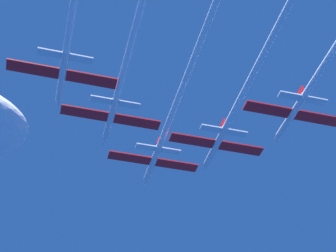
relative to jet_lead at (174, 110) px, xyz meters
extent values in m
cylinder|color=white|center=(0.00, 18.01, -0.03)|extent=(1.35, 12.29, 1.35)
cone|color=white|center=(0.00, 25.51, -0.03)|extent=(1.33, 2.70, 1.33)
ellipsoid|color=black|center=(0.00, 20.72, 0.55)|extent=(0.95, 2.46, 0.68)
cube|color=red|center=(-5.35, 17.40, -0.03)|extent=(9.34, 2.70, 0.30)
cube|color=red|center=(5.35, 17.40, -0.03)|extent=(9.34, 2.70, 0.30)
cube|color=red|center=(0.00, 13.10, 1.63)|extent=(0.35, 2.21, 1.97)
cube|color=white|center=(-2.78, 12.85, -0.03)|extent=(4.20, 1.62, 0.30)
cube|color=white|center=(2.78, 12.85, -0.03)|extent=(4.20, 1.62, 0.30)
cylinder|color=white|center=(0.00, -12.39, -0.03)|extent=(1.22, 48.51, 1.22)
cylinder|color=white|center=(-11.57, 6.02, 0.01)|extent=(1.35, 12.29, 1.35)
cone|color=white|center=(-11.57, 13.52, 0.01)|extent=(1.33, 2.70, 1.33)
ellipsoid|color=black|center=(-11.57, 8.72, 0.59)|extent=(0.95, 2.46, 0.68)
cube|color=red|center=(-16.92, 5.40, 0.01)|extent=(9.34, 2.70, 0.30)
cube|color=red|center=(-6.22, 5.40, 0.01)|extent=(9.34, 2.70, 0.30)
cube|color=red|center=(-11.57, 1.10, 1.67)|extent=(0.35, 2.21, 1.97)
cube|color=white|center=(-14.35, 0.85, 0.01)|extent=(4.20, 1.62, 0.30)
cube|color=white|center=(-8.79, 0.85, 0.01)|extent=(4.20, 1.62, 0.30)
cylinder|color=white|center=(-11.57, -22.92, 0.01)|extent=(1.22, 45.58, 1.22)
cylinder|color=white|center=(11.09, 7.41, -1.24)|extent=(1.35, 12.29, 1.35)
cone|color=white|center=(11.09, 14.91, -1.24)|extent=(1.33, 2.70, 1.33)
ellipsoid|color=black|center=(11.09, 10.12, -0.66)|extent=(0.95, 2.46, 0.68)
cube|color=red|center=(5.74, 6.80, -1.24)|extent=(9.34, 2.70, 0.30)
cube|color=red|center=(16.44, 6.80, -1.24)|extent=(9.34, 2.70, 0.30)
cube|color=red|center=(11.09, 2.49, 0.42)|extent=(0.35, 2.21, 1.97)
cube|color=white|center=(8.31, 2.25, -1.24)|extent=(4.20, 1.62, 0.30)
cube|color=white|center=(13.87, 2.25, -1.24)|extent=(4.20, 1.62, 0.30)
cylinder|color=white|center=(11.09, -21.99, -1.24)|extent=(1.22, 46.51, 1.22)
cylinder|color=white|center=(-22.27, -4.00, -0.47)|extent=(1.35, 12.29, 1.35)
cone|color=white|center=(-22.27, 3.50, -0.47)|extent=(1.33, 2.70, 1.33)
ellipsoid|color=black|center=(-22.27, -1.29, 0.10)|extent=(0.95, 2.46, 0.68)
cube|color=red|center=(-27.62, -4.61, -0.47)|extent=(9.34, 2.70, 0.30)
cube|color=red|center=(-16.92, -4.61, -0.47)|extent=(9.34, 2.70, 0.30)
cube|color=red|center=(-22.27, -8.92, 1.19)|extent=(0.35, 2.21, 1.97)
cube|color=white|center=(-25.05, -9.16, -0.47)|extent=(4.20, 1.62, 0.30)
cube|color=white|center=(-19.49, -9.16, -0.47)|extent=(4.20, 1.62, 0.30)
cylinder|color=white|center=(22.79, -4.85, -0.71)|extent=(1.35, 12.29, 1.35)
cone|color=white|center=(22.79, 2.65, -0.71)|extent=(1.33, 2.70, 1.33)
ellipsoid|color=black|center=(22.79, -2.14, -0.13)|extent=(0.95, 2.46, 0.68)
cube|color=red|center=(17.44, -5.46, -0.71)|extent=(9.34, 2.70, 0.30)
cube|color=red|center=(28.14, -5.46, -0.71)|extent=(9.34, 2.70, 0.30)
cube|color=red|center=(22.79, -9.76, 0.95)|extent=(0.35, 2.21, 1.97)
cube|color=white|center=(20.01, -10.01, -0.71)|extent=(4.20, 1.62, 0.30)
cube|color=white|center=(25.57, -10.01, -0.71)|extent=(4.20, 1.62, 0.30)
camera|label=1|loc=(-20.95, -76.19, -72.75)|focal=58.34mm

